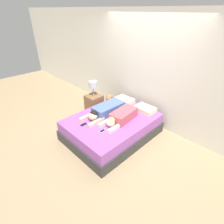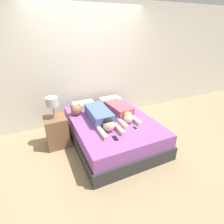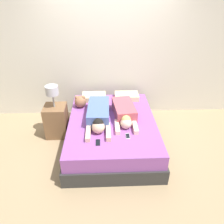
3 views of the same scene
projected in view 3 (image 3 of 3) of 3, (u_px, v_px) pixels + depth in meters
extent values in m
plane|color=#9E8460|center=(112.00, 142.00, 3.89)|extent=(12.00, 12.00, 0.00)
cube|color=beige|center=(110.00, 53.00, 4.21)|extent=(12.00, 0.06, 2.60)
cube|color=#2D2D2D|center=(112.00, 137.00, 3.83)|extent=(1.49, 1.97, 0.24)
cube|color=#8C4C9E|center=(112.00, 126.00, 3.71)|extent=(1.43, 1.91, 0.24)
cube|color=beige|center=(94.00, 97.00, 4.27)|extent=(0.46, 0.31, 0.10)
cube|color=beige|center=(127.00, 96.00, 4.30)|extent=(0.46, 0.31, 0.10)
cube|color=#4C66A5|center=(99.00, 111.00, 3.68)|extent=(0.37, 0.76, 0.21)
sphere|color=beige|center=(98.00, 127.00, 3.29)|extent=(0.20, 0.20, 0.20)
sphere|color=black|center=(98.00, 124.00, 3.29)|extent=(0.17, 0.17, 0.17)
cube|color=beige|center=(88.00, 132.00, 3.28)|extent=(0.07, 0.41, 0.07)
cube|color=beige|center=(108.00, 132.00, 3.29)|extent=(0.07, 0.41, 0.07)
cube|color=#B24C59|center=(124.00, 110.00, 3.73)|extent=(0.39, 0.66, 0.21)
sphere|color=beige|center=(126.00, 123.00, 3.40)|extent=(0.18, 0.18, 0.18)
sphere|color=#D8B266|center=(126.00, 120.00, 3.40)|extent=(0.15, 0.15, 0.15)
cube|color=beige|center=(117.00, 127.00, 3.40)|extent=(0.07, 0.34, 0.07)
cube|color=beige|center=(135.00, 127.00, 3.41)|extent=(0.07, 0.34, 0.07)
cube|color=black|center=(98.00, 142.00, 3.12)|extent=(0.06, 0.13, 0.01)
cube|color=black|center=(98.00, 142.00, 3.12)|extent=(0.05, 0.11, 0.00)
cube|color=silver|center=(128.00, 136.00, 3.25)|extent=(0.06, 0.13, 0.01)
cube|color=black|center=(128.00, 136.00, 3.24)|extent=(0.05, 0.11, 0.00)
sphere|color=#996647|center=(80.00, 102.00, 3.98)|extent=(0.22, 0.22, 0.22)
sphere|color=#996647|center=(77.00, 98.00, 3.94)|extent=(0.08, 0.08, 0.08)
sphere|color=#996647|center=(83.00, 98.00, 3.94)|extent=(0.08, 0.08, 0.08)
cube|color=brown|center=(56.00, 121.00, 3.97)|extent=(0.39, 0.39, 0.59)
cylinder|color=#999999|center=(53.00, 101.00, 3.76)|extent=(0.03, 0.03, 0.24)
cylinder|color=#B2B2B7|center=(52.00, 90.00, 3.66)|extent=(0.22, 0.22, 0.16)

